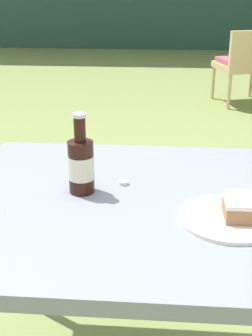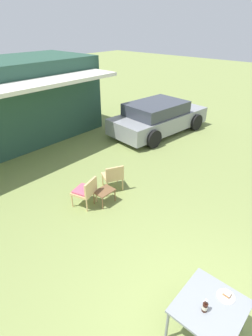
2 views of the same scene
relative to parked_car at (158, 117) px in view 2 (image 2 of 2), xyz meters
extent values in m
plane|color=olive|center=(-6.20, -5.30, -0.63)|extent=(60.00, 60.00, 0.00)
cube|color=gray|center=(0.05, -0.01, -0.13)|extent=(4.42, 2.24, 0.62)
cube|color=#383D47|center=(-0.16, 0.02, 0.41)|extent=(2.50, 1.89, 0.46)
cylinder|color=black|center=(1.46, 0.77, -0.29)|extent=(0.69, 0.27, 0.67)
cylinder|color=black|center=(1.26, -1.07, -0.29)|extent=(0.69, 0.27, 0.67)
cylinder|color=black|center=(-1.15, 1.06, -0.29)|extent=(0.69, 0.27, 0.67)
cylinder|color=black|center=(-1.35, -0.78, -0.29)|extent=(0.69, 0.27, 0.67)
cylinder|color=tan|center=(-5.13, -1.25, -0.46)|extent=(0.04, 0.04, 0.35)
cylinder|color=tan|center=(-5.56, -1.37, -0.46)|extent=(0.04, 0.04, 0.35)
cylinder|color=tan|center=(-5.01, -1.67, -0.46)|extent=(0.04, 0.04, 0.35)
cylinder|color=tan|center=(-5.44, -1.79, -0.46)|extent=(0.04, 0.04, 0.35)
cube|color=tan|center=(-5.29, -1.52, -0.25)|extent=(0.61, 0.61, 0.06)
cube|color=tan|center=(-5.23, -1.73, -0.04)|extent=(0.49, 0.18, 0.35)
cube|color=#CC5670|center=(-5.29, -1.52, -0.20)|extent=(0.54, 0.52, 0.05)
cylinder|color=tan|center=(-3.97, -1.43, -0.46)|extent=(0.04, 0.04, 0.35)
cylinder|color=tan|center=(-4.37, -1.23, -0.46)|extent=(0.04, 0.04, 0.35)
cylinder|color=tan|center=(-4.17, -1.82, -0.46)|extent=(0.04, 0.04, 0.35)
cylinder|color=tan|center=(-4.56, -1.62, -0.46)|extent=(0.04, 0.04, 0.35)
cube|color=tan|center=(-4.27, -1.52, -0.25)|extent=(0.66, 0.66, 0.06)
cube|color=tan|center=(-4.37, -1.72, -0.04)|extent=(0.47, 0.27, 0.35)
cube|color=brown|center=(-4.90, -1.86, -0.28)|extent=(0.49, 0.36, 0.03)
cylinder|color=brown|center=(-5.12, -2.01, -0.46)|extent=(0.03, 0.03, 0.34)
cylinder|color=brown|center=(-4.68, -2.01, -0.46)|extent=(0.03, 0.03, 0.34)
cylinder|color=brown|center=(-5.12, -1.70, -0.46)|extent=(0.03, 0.03, 0.34)
cylinder|color=brown|center=(-4.68, -1.70, -0.46)|extent=(0.03, 0.03, 0.34)
cube|color=gray|center=(-6.20, -5.30, 0.03)|extent=(0.94, 0.87, 0.04)
cylinder|color=gray|center=(-5.76, -5.69, -0.31)|extent=(0.04, 0.04, 0.64)
cylinder|color=gray|center=(-6.63, -4.90, -0.31)|extent=(0.04, 0.04, 0.64)
cylinder|color=gray|center=(-5.76, -4.90, -0.31)|extent=(0.04, 0.04, 0.64)
cylinder|color=silver|center=(-5.92, -5.39, 0.06)|extent=(0.25, 0.25, 0.01)
cube|color=#9E6B42|center=(-5.89, -5.39, 0.08)|extent=(0.09, 0.10, 0.04)
cube|color=silver|center=(-5.89, -5.39, 0.11)|extent=(0.09, 0.10, 0.01)
cylinder|color=black|center=(-6.32, -5.26, 0.13)|extent=(0.07, 0.07, 0.15)
cylinder|color=black|center=(-6.32, -5.26, 0.24)|extent=(0.03, 0.03, 0.07)
cylinder|color=silver|center=(-6.32, -5.26, 0.28)|extent=(0.04, 0.04, 0.01)
cylinder|color=beige|center=(-6.32, -5.26, 0.13)|extent=(0.07, 0.07, 0.07)
cube|color=silver|center=(-5.97, -5.41, 0.06)|extent=(0.15, 0.07, 0.01)
cylinder|color=silver|center=(-6.20, -5.20, 0.06)|extent=(0.03, 0.03, 0.01)
camera|label=1|loc=(-6.10, -6.44, 0.62)|focal=50.00mm
camera|label=2|loc=(-8.61, -5.88, 3.48)|focal=28.00mm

